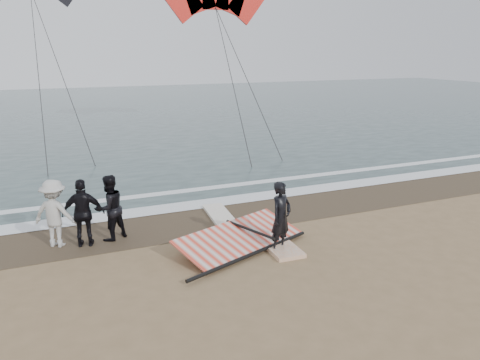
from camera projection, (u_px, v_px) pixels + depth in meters
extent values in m
plane|color=#8C704C|center=(300.00, 277.00, 10.89)|extent=(120.00, 120.00, 0.00)
cube|color=#233838|center=(106.00, 111.00, 40.12)|extent=(120.00, 54.00, 0.02)
cube|color=#4C3D2B|center=(228.00, 216.00, 14.88)|extent=(120.00, 2.80, 0.01)
cube|color=white|center=(213.00, 202.00, 16.11)|extent=(120.00, 0.90, 0.01)
cube|color=white|center=(198.00, 189.00, 17.62)|extent=(120.00, 0.45, 0.01)
imported|color=black|center=(281.00, 217.00, 12.05)|extent=(0.81, 0.71, 1.88)
cube|color=silver|center=(271.00, 239.00, 12.96)|extent=(0.88, 2.77, 0.11)
cube|color=white|center=(221.00, 217.00, 14.60)|extent=(0.90, 2.53, 0.10)
imported|color=black|center=(109.00, 208.00, 12.82)|extent=(1.12, 1.04, 1.84)
imported|color=black|center=(83.00, 213.00, 12.37)|extent=(1.16, 0.67, 1.86)
imported|color=beige|center=(55.00, 213.00, 12.38)|extent=(1.37, 1.21, 1.84)
cube|color=black|center=(224.00, 238.00, 12.99)|extent=(2.49, 1.42, 0.09)
cube|color=#EE3E27|center=(239.00, 236.00, 12.46)|extent=(3.83, 2.56, 0.38)
cylinder|color=black|center=(251.00, 254.00, 11.82)|extent=(3.90, 1.56, 0.09)
cylinder|color=black|center=(250.00, 230.00, 12.54)|extent=(0.71, 1.70, 0.08)
cylinder|color=#262626|center=(231.00, 75.00, 24.45)|extent=(0.04, 0.04, 12.30)
cylinder|color=#262626|center=(245.00, 74.00, 25.05)|extent=(0.04, 0.04, 11.72)
cylinder|color=#262626|center=(37.00, 60.00, 25.25)|extent=(0.04, 0.04, 18.35)
cylinder|color=#262626|center=(56.00, 60.00, 26.10)|extent=(0.04, 0.04, 17.52)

